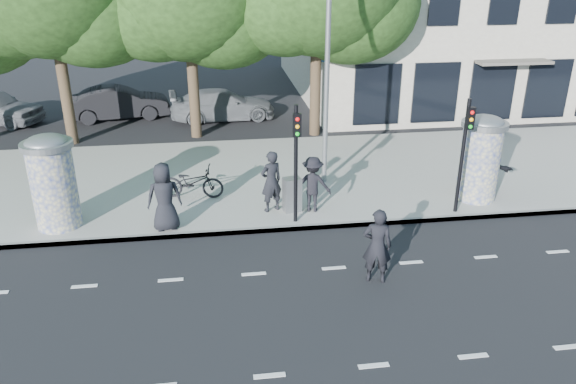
{
  "coord_description": "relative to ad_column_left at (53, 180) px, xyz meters",
  "views": [
    {
      "loc": [
        -2.78,
        -10.38,
        7.3
      ],
      "look_at": [
        -0.86,
        3.5,
        1.22
      ],
      "focal_mm": 35.0,
      "sensor_mm": 36.0,
      "label": 1
    }
  ],
  "objects": [
    {
      "name": "ped_f",
      "position": [
        12.88,
        0.36,
        -0.61
      ],
      "size": [
        1.54,
        0.87,
        1.56
      ],
      "primitive_type": "imported",
      "rotation": [
        0.0,
        0.0,
        2.89
      ],
      "color": "black",
      "rests_on": "sidewalk"
    },
    {
      "name": "street_lamp",
      "position": [
        8.0,
        2.13,
        3.26
      ],
      "size": [
        0.25,
        0.93,
        8.0
      ],
      "color": "slate",
      "rests_on": "sidewalk"
    },
    {
      "name": "curb",
      "position": [
        7.2,
        -0.95,
        -1.46
      ],
      "size": [
        40.0,
        0.1,
        0.16
      ],
      "primitive_type": "cube",
      "color": "slate",
      "rests_on": "ground"
    },
    {
      "name": "ped_a",
      "position": [
        2.99,
        -0.65,
        -0.42
      ],
      "size": [
        1.03,
        0.75,
        1.94
      ],
      "primitive_type": "imported",
      "rotation": [
        0.0,
        0.0,
        3.3
      ],
      "color": "black",
      "rests_on": "sidewalk"
    },
    {
      "name": "ad_column_left",
      "position": [
        0.0,
        0.0,
        0.0
      ],
      "size": [
        1.36,
        1.36,
        2.65
      ],
      "color": "beige",
      "rests_on": "sidewalk"
    },
    {
      "name": "bicycle",
      "position": [
        3.67,
        1.45,
        -0.87
      ],
      "size": [
        1.03,
        2.05,
        1.03
      ],
      "primitive_type": "imported",
      "rotation": [
        0.0,
        0.0,
        1.38
      ],
      "color": "black",
      "rests_on": "sidewalk"
    },
    {
      "name": "ad_column_right",
      "position": [
        12.4,
        0.2,
        0.0
      ],
      "size": [
        1.36,
        1.36,
        2.65
      ],
      "color": "beige",
      "rests_on": "sidewalk"
    },
    {
      "name": "ped_b",
      "position": [
        6.0,
        0.16,
        -0.46
      ],
      "size": [
        0.8,
        0.67,
        1.86
      ],
      "primitive_type": "imported",
      "rotation": [
        0.0,
        0.0,
        3.55
      ],
      "color": "black",
      "rests_on": "sidewalk"
    },
    {
      "name": "lane_dash_near",
      "position": [
        7.2,
        -6.7,
        -1.53
      ],
      "size": [
        32.0,
        0.12,
        0.01
      ],
      "primitive_type": "cube",
      "color": "silver",
      "rests_on": "ground"
    },
    {
      "name": "car_mid",
      "position": [
        0.14,
        11.42,
        -0.78
      ],
      "size": [
        2.29,
        4.77,
        1.51
      ],
      "primitive_type": "imported",
      "rotation": [
        0.0,
        0.0,
        1.73
      ],
      "color": "black",
      "rests_on": "ground"
    },
    {
      "name": "cabinet_right",
      "position": [
        12.28,
        0.64,
        -0.86
      ],
      "size": [
        0.57,
        0.46,
        1.05
      ],
      "primitive_type": "cube",
      "rotation": [
        0.0,
        0.0,
        -0.21
      ],
      "color": "gray",
      "rests_on": "sidewalk"
    },
    {
      "name": "car_right",
      "position": [
        4.9,
        10.67,
        -0.84
      ],
      "size": [
        2.4,
        4.95,
        1.39
      ],
      "primitive_type": "imported",
      "rotation": [
        0.0,
        0.0,
        1.67
      ],
      "color": "slate",
      "rests_on": "ground"
    },
    {
      "name": "lane_dash_far",
      "position": [
        7.2,
        -3.1,
        -1.53
      ],
      "size": [
        32.0,
        0.12,
        0.01
      ],
      "primitive_type": "cube",
      "color": "silver",
      "rests_on": "ground"
    },
    {
      "name": "sidewalk",
      "position": [
        7.2,
        3.0,
        -1.46
      ],
      "size": [
        40.0,
        8.0,
        0.15
      ],
      "primitive_type": "cube",
      "color": "gray",
      "rests_on": "ground"
    },
    {
      "name": "traffic_pole_far",
      "position": [
        11.4,
        -0.71,
        0.69
      ],
      "size": [
        0.22,
        0.31,
        3.4
      ],
      "color": "black",
      "rests_on": "sidewalk"
    },
    {
      "name": "cabinet_left",
      "position": [
        6.6,
        0.04,
        -0.86
      ],
      "size": [
        0.57,
        0.46,
        1.05
      ],
      "primitive_type": "cube",
      "rotation": [
        0.0,
        0.0,
        0.22
      ],
      "color": "slate",
      "rests_on": "sidewalk"
    },
    {
      "name": "man_road",
      "position": [
        8.06,
        -3.77,
        -0.6
      ],
      "size": [
        0.78,
        0.62,
        1.88
      ],
      "primitive_type": "imported",
      "rotation": [
        0.0,
        0.0,
        2.87
      ],
      "color": "black",
      "rests_on": "ground"
    },
    {
      "name": "ped_d",
      "position": [
        7.2,
        -0.0,
        -0.55
      ],
      "size": [
        1.21,
        0.89,
        1.68
      ],
      "primitive_type": "imported",
      "rotation": [
        0.0,
        0.0,
        2.88
      ],
      "color": "black",
      "rests_on": "sidewalk"
    },
    {
      "name": "ground",
      "position": [
        7.2,
        -4.5,
        -1.54
      ],
      "size": [
        120.0,
        120.0,
        0.0
      ],
      "primitive_type": "plane",
      "color": "black",
      "rests_on": "ground"
    },
    {
      "name": "traffic_pole_near",
      "position": [
        6.6,
        -0.71,
        0.69
      ],
      "size": [
        0.22,
        0.31,
        3.4
      ],
      "color": "black",
      "rests_on": "sidewalk"
    }
  ]
}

